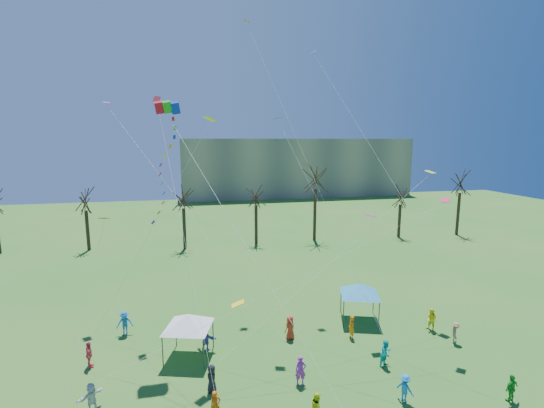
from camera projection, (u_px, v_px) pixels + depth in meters
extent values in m
cube|color=gray|center=(296.00, 167.00, 101.53)|extent=(60.00, 14.00, 15.00)
cylinder|color=black|center=(88.00, 231.00, 50.63)|extent=(0.44, 0.44, 5.42)
cylinder|color=black|center=(184.00, 229.00, 51.31)|extent=(0.44, 0.44, 5.57)
cylinder|color=black|center=(256.00, 224.00, 53.89)|extent=(0.44, 0.44, 5.60)
cylinder|color=black|center=(315.00, 215.00, 55.57)|extent=(0.44, 0.44, 7.65)
cylinder|color=black|center=(399.00, 221.00, 57.50)|extent=(0.44, 0.44, 5.03)
cylinder|color=black|center=(458.00, 214.00, 58.82)|extent=(0.44, 0.44, 6.62)
cube|color=red|center=(159.00, 107.00, 25.65)|extent=(0.74, 1.06, 0.98)
cube|color=#16AA1A|center=(167.00, 108.00, 25.76)|extent=(0.74, 1.06, 0.98)
cube|color=#0E2FB1|center=(175.00, 108.00, 25.87)|extent=(0.74, 1.06, 0.98)
cylinder|color=white|center=(241.00, 238.00, 21.13)|extent=(0.02, 0.02, 20.96)
cylinder|color=#3F3F44|center=(163.00, 352.00, 24.52)|extent=(0.09, 0.09, 2.18)
cylinder|color=#3F3F44|center=(204.00, 354.00, 24.32)|extent=(0.09, 0.09, 2.18)
cylinder|color=#3F3F44|center=(176.00, 331.00, 27.18)|extent=(0.09, 0.09, 2.18)
cylinder|color=#3F3F44|center=(213.00, 333.00, 26.98)|extent=(0.09, 0.09, 2.18)
pyramid|color=white|center=(188.00, 321.00, 25.49)|extent=(4.00, 4.00, 0.94)
cylinder|color=#3F3F44|center=(344.00, 314.00, 29.87)|extent=(0.09, 0.09, 2.21)
cylinder|color=#3F3F44|center=(379.00, 316.00, 29.59)|extent=(0.09, 0.09, 2.21)
cylinder|color=#3F3F44|center=(341.00, 300.00, 32.56)|extent=(0.09, 0.09, 2.21)
cylinder|color=#3F3F44|center=(373.00, 301.00, 32.27)|extent=(0.09, 0.09, 2.21)
pyramid|color=#2787C3|center=(360.00, 289.00, 30.81)|extent=(4.00, 4.00, 0.95)
imported|color=#D1510B|center=(215.00, 406.00, 19.99)|extent=(0.69, 0.58, 1.61)
imported|color=#CBDB17|center=(317.00, 407.00, 19.83)|extent=(0.75, 0.90, 1.67)
imported|color=blue|center=(405.00, 388.00, 21.41)|extent=(1.03, 1.20, 1.60)
imported|color=green|center=(512.00, 388.00, 21.38)|extent=(1.03, 0.60, 1.64)
imported|color=silver|center=(91.00, 397.00, 20.66)|extent=(1.42, 1.35, 1.60)
imported|color=black|center=(212.00, 378.00, 22.20)|extent=(0.55, 0.83, 1.69)
imported|color=purple|center=(301.00, 371.00, 22.87)|extent=(0.72, 0.52, 1.82)
imported|color=#0DBCBC|center=(386.00, 353.00, 24.74)|extent=(1.10, 0.99, 1.83)
imported|color=#9F7556|center=(455.00, 333.00, 27.57)|extent=(1.07, 1.17, 1.58)
imported|color=#F45161|center=(89.00, 355.00, 24.60)|extent=(0.63, 1.11, 1.78)
imported|color=#6157BD|center=(206.00, 338.00, 26.68)|extent=(1.57, 1.41, 1.73)
imported|color=red|center=(290.00, 327.00, 28.13)|extent=(1.05, 0.93, 1.81)
imported|color=orange|center=(351.00, 327.00, 28.21)|extent=(0.45, 0.66, 1.75)
imported|color=yellow|center=(432.00, 320.00, 29.35)|extent=(1.02, 1.09, 1.79)
imported|color=blue|center=(125.00, 323.00, 28.78)|extent=(1.25, 0.78, 1.85)
cube|color=red|center=(104.00, 218.00, 22.35)|extent=(0.55, 0.68, 0.19)
cylinder|color=white|center=(84.00, 311.00, 20.03)|extent=(0.01, 0.01, 10.43)
cube|color=#E02585|center=(157.00, 99.00, 29.39)|extent=(0.69, 0.74, 0.39)
cylinder|color=white|center=(180.00, 219.00, 24.65)|extent=(0.01, 0.01, 21.20)
cube|color=yellow|center=(238.00, 304.00, 19.47)|extent=(0.68, 0.55, 0.27)
cylinder|color=white|center=(278.00, 352.00, 19.62)|extent=(0.01, 0.01, 6.23)
cube|color=#18A2BB|center=(278.00, 118.00, 27.78)|extent=(0.76, 0.64, 0.17)
cylinder|color=white|center=(333.00, 232.00, 24.55)|extent=(0.01, 0.01, 18.56)
cube|color=blue|center=(314.00, 52.00, 34.01)|extent=(0.70, 0.64, 0.37)
cylinder|color=white|center=(390.00, 178.00, 27.65)|extent=(0.01, 0.01, 28.27)
cube|color=#DE1B4F|center=(445.00, 200.00, 26.41)|extent=(0.87, 0.87, 0.26)
cylinder|color=white|center=(290.00, 283.00, 23.50)|extent=(0.01, 0.01, 24.86)
cube|color=#C4EB37|center=(430.00, 172.00, 31.02)|extent=(0.86, 0.96, 0.22)
cylinder|color=white|center=(339.00, 255.00, 26.57)|extent=(0.01, 0.01, 22.33)
cube|color=purple|center=(107.00, 103.00, 31.74)|extent=(0.84, 0.92, 0.20)
cylinder|color=white|center=(188.00, 212.00, 27.27)|extent=(0.01, 0.01, 25.36)
cube|color=orange|center=(246.00, 21.00, 34.72)|extent=(0.73, 0.66, 0.32)
cylinder|color=white|center=(305.00, 157.00, 29.70)|extent=(0.01, 0.01, 29.39)
cube|color=#F929BC|center=(370.00, 215.00, 27.94)|extent=(0.83, 0.70, 0.24)
cylinder|color=white|center=(412.00, 270.00, 27.71)|extent=(0.01, 0.01, 9.87)
cube|color=#D0D716|center=(210.00, 119.00, 24.69)|extent=(0.95, 0.91, 0.29)
cylinder|color=white|center=(149.00, 233.00, 24.61)|extent=(0.01, 0.01, 16.54)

